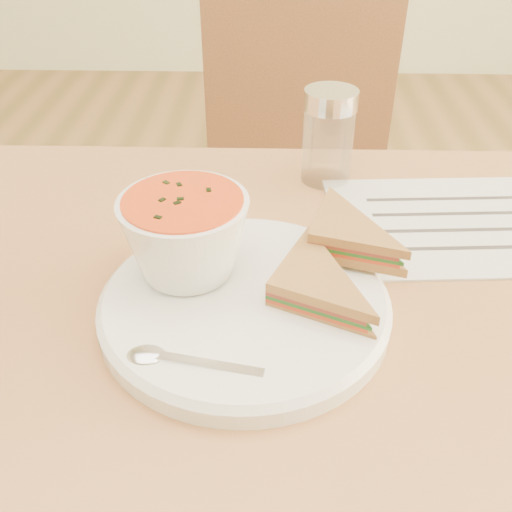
# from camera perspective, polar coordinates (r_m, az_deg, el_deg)

# --- Properties ---
(chair_far) EXTENTS (0.41, 0.41, 0.89)m
(chair_far) POSITION_cam_1_polar(r_m,az_deg,el_deg) (1.20, 4.42, 2.25)
(chair_far) COLOR brown
(chair_far) RESTS_ON floor
(plate) EXTENTS (0.32, 0.32, 0.02)m
(plate) POSITION_cam_1_polar(r_m,az_deg,el_deg) (0.53, -1.14, -4.91)
(plate) COLOR white
(plate) RESTS_ON dining_table
(soup_bowl) EXTENTS (0.13, 0.13, 0.08)m
(soup_bowl) POSITION_cam_1_polar(r_m,az_deg,el_deg) (0.54, -7.02, 1.65)
(soup_bowl) COLOR white
(soup_bowl) RESTS_ON plate
(sandwich_half_a) EXTENTS (0.13, 0.13, 0.03)m
(sandwich_half_a) POSITION_cam_1_polar(r_m,az_deg,el_deg) (0.50, 0.94, -4.12)
(sandwich_half_a) COLOR #B28A3E
(sandwich_half_a) RESTS_ON plate
(sandwich_half_b) EXTENTS (0.12, 0.12, 0.03)m
(sandwich_half_b) POSITION_cam_1_polar(r_m,az_deg,el_deg) (0.55, 5.10, 0.93)
(sandwich_half_b) COLOR #B28A3E
(sandwich_half_b) RESTS_ON plate
(spoon) EXTENTS (0.17, 0.06, 0.01)m
(spoon) POSITION_cam_1_polar(r_m,az_deg,el_deg) (0.46, -5.27, -10.77)
(spoon) COLOR silver
(spoon) RESTS_ON plate
(paper_menu) EXTENTS (0.30, 0.23, 0.00)m
(paper_menu) POSITION_cam_1_polar(r_m,az_deg,el_deg) (0.70, 19.55, 3.15)
(paper_menu) COLOR silver
(paper_menu) RESTS_ON dining_table
(condiment_shaker) EXTENTS (0.08, 0.08, 0.12)m
(condiment_shaker) POSITION_cam_1_polar(r_m,az_deg,el_deg) (0.73, 7.23, 11.76)
(condiment_shaker) COLOR silver
(condiment_shaker) RESTS_ON dining_table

